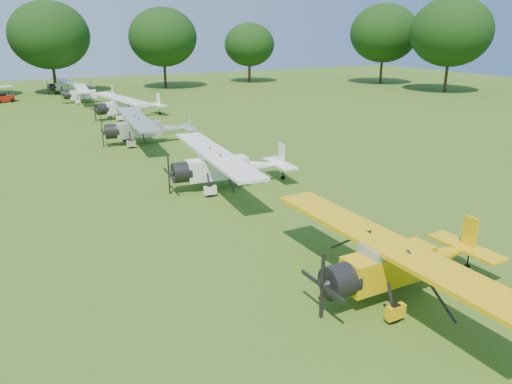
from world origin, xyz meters
The scene contains 9 objects.
ground centered at (0.00, 0.00, 0.00)m, with size 160.00×160.00×0.00m, color #345715.
tree_belt centered at (3.57, 0.16, 8.03)m, with size 137.36×130.27×14.52m.
aircraft_2 centered at (0.85, -10.07, 1.37)m, with size 7.46×11.84×2.34m.
aircraft_3 centered at (0.78, 4.41, 1.41)m, with size 7.70×12.25×2.41m.
aircraft_4 centered at (-0.01, 18.44, 1.40)m, with size 7.68×12.22×2.40m.
aircraft_5 centered at (1.77, 31.39, 1.40)m, with size 7.72×12.23×2.40m.
aircraft_6 centered at (0.20, 45.38, 1.21)m, with size 6.64×10.56×2.07m.
aircraft_7 centered at (-0.30, 56.54, 1.21)m, with size 6.62×10.52×2.06m.
golf_cart centered at (-9.36, 50.62, 0.68)m, with size 2.67×2.05×2.03m.
Camera 1 is at (-11.30, -21.81, 9.18)m, focal length 35.00 mm.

